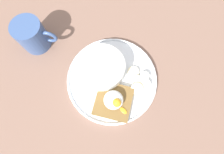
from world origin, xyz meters
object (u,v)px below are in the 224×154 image
object	(u,v)px
poached_egg	(114,100)
oatmeal_bowl	(102,68)
banana_slice_back	(144,75)
coffee_mug	(32,35)
banana_slice_right	(133,72)
banana_slice_front	(137,80)
banana_slice_left	(145,85)
banana_slice_inner	(137,89)
toast_slice	(113,101)

from	to	relation	value
poached_egg	oatmeal_bowl	bearing A→B (deg)	-73.30
banana_slice_back	coffee_mug	distance (cm)	35.40
banana_slice_right	coffee_mug	xyz separation A→B (cm)	(29.45, -12.14, 3.45)
banana_slice_front	banana_slice_left	size ratio (longest dim) A/B	0.65
banana_slice_front	banana_slice_right	world-z (taller)	banana_slice_front
poached_egg	coffee_mug	world-z (taller)	coffee_mug
banana_slice_back	coffee_mug	size ratio (longest dim) A/B	0.27
oatmeal_bowl	poached_egg	bearing A→B (deg)	106.70
banana_slice_inner	coffee_mug	xyz separation A→B (cm)	(29.93, -17.42, 3.08)
banana_slice_front	banana_slice_back	world-z (taller)	banana_slice_back
banana_slice_left	coffee_mug	bearing A→B (deg)	-26.59
poached_egg	banana_slice_right	xyz separation A→B (cm)	(-6.33, -8.60, -2.52)
poached_egg	coffee_mug	xyz separation A→B (cm)	(23.12, -20.75, 0.93)
poached_egg	banana_slice_back	bearing A→B (deg)	-142.26
banana_slice_back	banana_slice_inner	xyz separation A→B (cm)	(2.69, 4.03, 0.07)
banana_slice_right	banana_slice_front	bearing A→B (deg)	108.18
banana_slice_back	banana_slice_right	bearing A→B (deg)	-21.47
oatmeal_bowl	banana_slice_back	xyz separation A→B (cm)	(-12.35, 2.16, -1.95)
poached_egg	banana_slice_right	size ratio (longest dim) A/B	1.67
banana_slice_front	banana_slice_left	bearing A→B (deg)	144.33
banana_slice_left	oatmeal_bowl	bearing A→B (deg)	-22.36
toast_slice	banana_slice_left	size ratio (longest dim) A/B	2.71
banana_slice_front	coffee_mug	world-z (taller)	coffee_mug
oatmeal_bowl	banana_slice_back	distance (cm)	12.69
toast_slice	banana_slice_inner	xyz separation A→B (cm)	(-6.96, -3.16, 0.02)
toast_slice	poached_egg	distance (cm)	2.19
coffee_mug	banana_slice_right	bearing A→B (deg)	157.59
poached_egg	banana_slice_left	xyz separation A→B (cm)	(-9.37, -4.48, -2.34)
banana_slice_back	banana_slice_inner	distance (cm)	4.84
coffee_mug	banana_slice_inner	bearing A→B (deg)	149.80
toast_slice	coffee_mug	bearing A→B (deg)	-41.86
coffee_mug	oatmeal_bowl	bearing A→B (deg)	151.00
banana_slice_right	coffee_mug	bearing A→B (deg)	-22.41
toast_slice	coffee_mug	size ratio (longest dim) A/B	1.04
toast_slice	banana_slice_left	xyz separation A→B (cm)	(-9.52, -4.32, -0.17)
oatmeal_bowl	banana_slice_left	bearing A→B (deg)	157.64
banana_slice_back	toast_slice	bearing A→B (deg)	36.71
banana_slice_back	coffee_mug	bearing A→B (deg)	-22.32
poached_egg	coffee_mug	distance (cm)	31.08
banana_slice_left	banana_slice_inner	bearing A→B (deg)	24.30
coffee_mug	toast_slice	bearing A→B (deg)	138.14
oatmeal_bowl	toast_slice	bearing A→B (deg)	106.15
banana_slice_back	banana_slice_inner	bearing A→B (deg)	56.27
banana_slice_inner	banana_slice_front	bearing A→B (deg)	-97.21
banana_slice_left	toast_slice	bearing A→B (deg)	24.41
banana_slice_right	oatmeal_bowl	bearing A→B (deg)	-5.65
banana_slice_inner	oatmeal_bowl	bearing A→B (deg)	-32.62
poached_egg	banana_slice_inner	size ratio (longest dim) A/B	1.56
toast_slice	banana_slice_inner	distance (cm)	7.64
banana_slice_left	coffee_mug	xyz separation A→B (cm)	(32.49, -16.27, 3.27)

